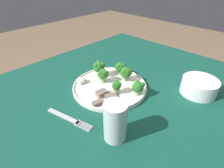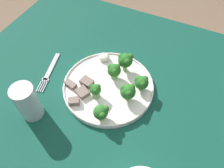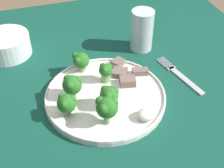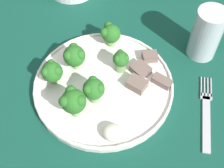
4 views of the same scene
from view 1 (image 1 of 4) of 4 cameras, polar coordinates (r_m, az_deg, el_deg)
name	(u,v)px [view 1 (image 1 of 4)]	position (r m, az deg, el deg)	size (l,w,h in m)	color
table	(124,112)	(0.76, 3.82, -9.01)	(1.08, 0.97, 0.77)	#114738
dinner_plate	(110,86)	(0.69, -0.76, -0.79)	(0.29, 0.29, 0.02)	white
fork	(69,119)	(0.58, -13.99, -10.90)	(0.06, 0.17, 0.00)	#B2B2B7
cream_bowl	(199,87)	(0.73, 26.52, -0.79)	(0.13, 0.13, 0.06)	white
drinking_glass	(115,123)	(0.48, 1.03, -12.74)	(0.06, 0.06, 0.12)	silver
broccoli_floret_near_rim_left	(126,72)	(0.70, 4.55, 3.77)	(0.05, 0.05, 0.06)	#7FA866
broccoli_floret_center_left	(103,74)	(0.69, -2.93, 3.12)	(0.04, 0.04, 0.06)	#7FA866
broccoli_floret_back_left	(120,67)	(0.75, 2.65, 5.49)	(0.04, 0.04, 0.05)	#7FA866
broccoli_floret_front_left	(139,86)	(0.64, 8.73, -0.80)	(0.04, 0.04, 0.05)	#7FA866
broccoli_floret_center_back	(99,67)	(0.73, -4.38, 5.67)	(0.05, 0.05, 0.07)	#7FA866
broccoli_floret_mid_cluster	(117,86)	(0.63, 1.52, -0.69)	(0.03, 0.03, 0.05)	#7FA866
meat_slice_front_slice	(111,97)	(0.61, -0.37, -4.41)	(0.05, 0.05, 0.02)	#756056
meat_slice_middle_slice	(102,93)	(0.63, -3.36, -3.05)	(0.04, 0.04, 0.02)	#756056
meat_slice_rear_slice	(118,103)	(0.59, 1.99, -6.25)	(0.04, 0.04, 0.02)	#756056
meat_slice_edge_slice	(97,102)	(0.60, -4.86, -5.96)	(0.04, 0.03, 0.01)	#756056
sauce_dollop	(81,81)	(0.71, -10.01, 1.11)	(0.04, 0.04, 0.02)	silver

